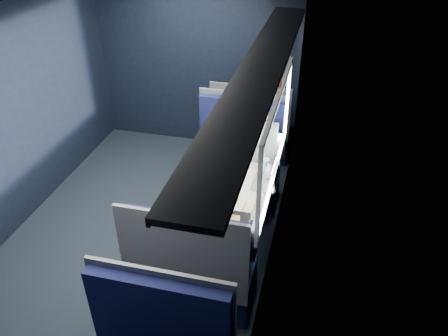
% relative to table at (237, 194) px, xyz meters
% --- Properties ---
extents(ground, '(2.80, 4.20, 0.01)m').
position_rel_table_xyz_m(ground, '(-1.03, 0.00, -0.67)').
color(ground, black).
extents(room_shell, '(3.00, 4.40, 2.40)m').
position_rel_table_xyz_m(room_shell, '(-1.01, 0.00, 0.81)').
color(room_shell, black).
rests_on(room_shell, ground).
extents(table, '(0.62, 1.00, 0.74)m').
position_rel_table_xyz_m(table, '(0.00, 0.00, 0.00)').
color(table, '#54565E').
rests_on(table, ground).
extents(seat_bay_near, '(1.04, 0.62, 1.26)m').
position_rel_table_xyz_m(seat_bay_near, '(-0.20, 0.87, -0.24)').
color(seat_bay_near, '#0C0F35').
rests_on(seat_bay_near, ground).
extents(seat_bay_far, '(1.04, 0.62, 1.26)m').
position_rel_table_xyz_m(seat_bay_far, '(-0.18, -0.87, -0.25)').
color(seat_bay_far, '#0C0F35').
rests_on(seat_bay_far, ground).
extents(seat_row_front, '(1.04, 0.51, 1.16)m').
position_rel_table_xyz_m(seat_row_front, '(-0.18, 1.80, -0.25)').
color(seat_row_front, '#0C0F35').
rests_on(seat_row_front, ground).
extents(man, '(0.53, 0.56, 1.32)m').
position_rel_table_xyz_m(man, '(0.07, 0.70, 0.06)').
color(man, black).
rests_on(man, ground).
extents(woman, '(0.53, 0.56, 1.32)m').
position_rel_table_xyz_m(woman, '(0.07, -0.71, 0.06)').
color(woman, black).
rests_on(woman, ground).
extents(papers, '(0.59, 0.77, 0.01)m').
position_rel_table_xyz_m(papers, '(-0.08, 0.02, 0.08)').
color(papers, white).
rests_on(papers, table).
extents(laptop, '(0.23, 0.31, 0.23)m').
position_rel_table_xyz_m(laptop, '(0.30, 0.13, 0.14)').
color(laptop, silver).
rests_on(laptop, table).
extents(bottle_small, '(0.06, 0.06, 0.20)m').
position_rel_table_xyz_m(bottle_small, '(0.25, 0.20, 0.17)').
color(bottle_small, silver).
rests_on(bottle_small, table).
extents(cup, '(0.08, 0.08, 0.10)m').
position_rel_table_xyz_m(cup, '(0.21, 0.44, 0.13)').
color(cup, white).
rests_on(cup, table).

